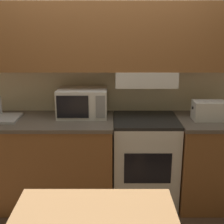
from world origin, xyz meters
TOP-DOWN VIEW (x-y plane):
  - ground_plane at (0.00, 0.00)m, footprint 16.00×16.00m
  - wall_back at (0.01, -0.07)m, footprint 5.21×0.38m
  - lower_counter_main at (-0.67, -0.33)m, footprint 1.49×0.67m
  - lower_counter_right_stub at (1.08, -0.33)m, footprint 0.67×0.67m
  - stove_range at (0.41, -0.30)m, footprint 0.66×0.61m
  - microwave at (-0.25, -0.21)m, footprint 0.51×0.35m
  - toaster at (1.04, -0.34)m, footprint 0.33×0.19m

SIDE VIEW (x-z plane):
  - ground_plane at x=0.00m, z-range 0.00..0.00m
  - stove_range at x=0.41m, z-range 0.00..0.93m
  - lower_counter_main at x=-0.67m, z-range 0.00..0.93m
  - lower_counter_right_stub at x=1.08m, z-range 0.00..0.93m
  - toaster at x=1.04m, z-range 0.93..1.13m
  - microwave at x=-0.25m, z-range 0.93..1.22m
  - wall_back at x=0.01m, z-range 0.22..2.77m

